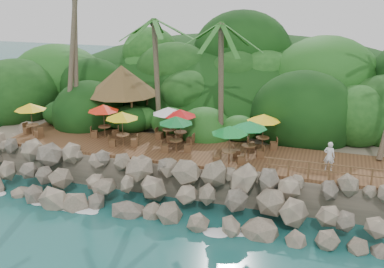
% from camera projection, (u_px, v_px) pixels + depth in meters
% --- Properties ---
extents(ground, '(140.00, 140.00, 0.00)m').
position_uv_depth(ground, '(159.00, 225.00, 24.89)').
color(ground, '#19514F').
rests_on(ground, ground).
extents(land_base, '(32.00, 25.20, 2.10)m').
position_uv_depth(land_base, '(228.00, 126.00, 39.03)').
color(land_base, gray).
rests_on(land_base, ground).
extents(jungle_hill, '(44.80, 28.00, 15.40)m').
position_uv_depth(jungle_hill, '(245.00, 115.00, 46.13)').
color(jungle_hill, '#143811').
rests_on(jungle_hill, ground).
extents(seawall, '(29.00, 4.00, 2.30)m').
position_uv_depth(seawall, '(171.00, 191.00, 26.34)').
color(seawall, gray).
rests_on(seawall, ground).
extents(terrace, '(26.00, 5.00, 0.20)m').
position_uv_depth(terrace, '(192.00, 151.00, 29.63)').
color(terrace, brown).
rests_on(terrace, land_base).
extents(jungle_foliage, '(44.00, 16.00, 12.00)m').
position_uv_depth(jungle_foliage, '(224.00, 141.00, 38.45)').
color(jungle_foliage, '#143811').
rests_on(jungle_foliage, ground).
extents(foam_line, '(25.20, 0.80, 0.06)m').
position_uv_depth(foam_line, '(161.00, 221.00, 25.16)').
color(foam_line, white).
rests_on(foam_line, ground).
extents(palapa, '(5.50, 5.50, 4.60)m').
position_uv_depth(palapa, '(122.00, 80.00, 34.09)').
color(palapa, brown).
rests_on(palapa, ground).
extents(dining_clusters, '(18.37, 5.41, 2.40)m').
position_uv_depth(dining_clusters, '(166.00, 118.00, 29.59)').
color(dining_clusters, brown).
rests_on(dining_clusters, terrace).
extents(railing, '(8.30, 0.10, 1.00)m').
position_uv_depth(railing, '(340.00, 172.00, 24.58)').
color(railing, brown).
rests_on(railing, terrace).
extents(waiter, '(0.72, 0.54, 1.77)m').
position_uv_depth(waiter, '(329.00, 156.00, 26.01)').
color(waiter, silver).
rests_on(waiter, terrace).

